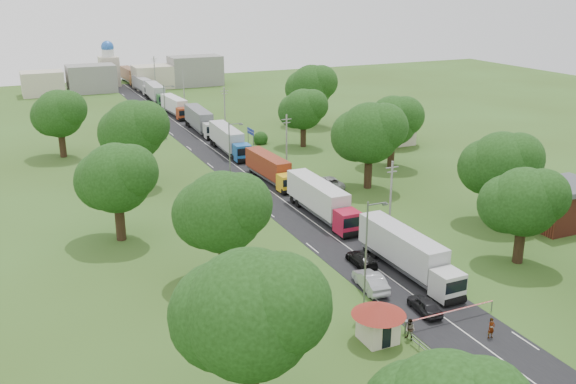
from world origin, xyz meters
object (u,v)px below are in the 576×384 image
boom_barrier (437,316)px  pedestrian_near (491,328)px  info_sign (251,135)px  truck_0 (407,253)px  car_lane_mid (371,281)px  guard_booth (378,317)px  car_lane_front (425,305)px

boom_barrier → pedestrian_near: pedestrian_near is taller
info_sign → boom_barrier: bearing=-96.2°
truck_0 → car_lane_mid: size_ratio=2.92×
guard_booth → pedestrian_near: size_ratio=2.54×
boom_barrier → truck_0: 10.31m
guard_booth → car_lane_mid: bearing=62.3°
boom_barrier → car_lane_front: car_lane_front is taller
guard_booth → truck_0: truck_0 is taller
car_lane_front → car_lane_mid: car_lane_mid is taller
pedestrian_near → car_lane_front: bearing=111.2°
info_sign → car_lane_front: info_sign is taller
car_lane_front → pedestrian_near: size_ratio=2.38×
guard_booth → truck_0: size_ratio=0.30×
boom_barrier → car_lane_front: 2.28m
car_lane_front → car_lane_mid: size_ratio=0.81×
boom_barrier → guard_booth: guard_booth is taller
guard_booth → car_lane_mid: 9.13m
truck_0 → car_lane_front: size_ratio=3.61×
guard_booth → car_lane_front: 6.75m
guard_booth → truck_0: 13.39m
info_sign → pedestrian_near: size_ratio=2.36×
truck_0 → car_lane_front: truck_0 is taller
guard_booth → car_lane_mid: size_ratio=0.86×
car_lane_mid → boom_barrier: bearing=109.1°
truck_0 → car_lane_front: (-3.12, -7.38, -1.48)m
car_lane_front → truck_0: bearing=-106.7°
guard_booth → car_lane_front: guard_booth is taller
boom_barrier → car_lane_front: (0.36, 2.24, -0.19)m
boom_barrier → info_sign: info_sign is taller
boom_barrier → guard_booth: (-5.84, -0.00, 1.27)m
boom_barrier → truck_0: bearing=70.1°
truck_0 → pedestrian_near: size_ratio=8.58×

